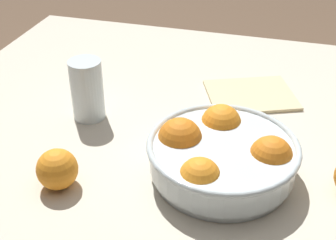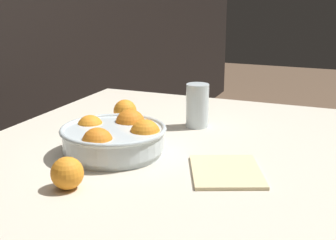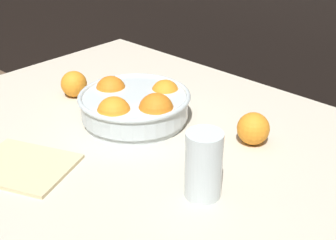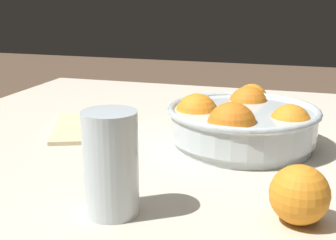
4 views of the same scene
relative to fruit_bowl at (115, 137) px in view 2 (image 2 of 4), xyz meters
name	(u,v)px [view 2 (image 2 of 4)]	position (x,y,z in m)	size (l,w,h in m)	color
dining_table	(172,174)	(0.09, -0.13, -0.12)	(1.22, 1.08, 0.74)	beige
fruit_bowl	(115,137)	(0.00, 0.00, 0.00)	(0.27, 0.27, 0.10)	silver
juice_glass	(197,108)	(0.31, -0.12, 0.02)	(0.07, 0.07, 0.13)	#F4A314
orange_loose_near_bowl	(67,173)	(-0.23, -0.01, -0.01)	(0.07, 0.07, 0.07)	orange
orange_loose_front	(125,111)	(0.27, 0.11, -0.01)	(0.07, 0.07, 0.07)	orange
napkin	(226,171)	(-0.02, -0.30, -0.04)	(0.20, 0.16, 0.01)	beige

